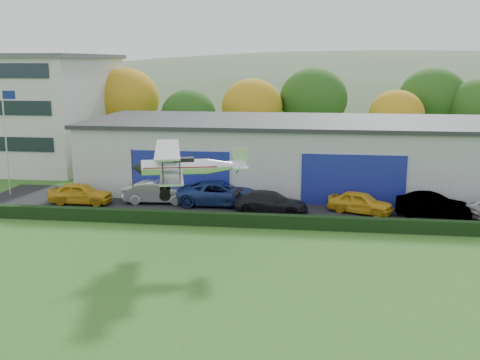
# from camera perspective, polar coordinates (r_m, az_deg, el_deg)

# --- Properties ---
(apron) EXTENTS (48.00, 9.00, 0.05)m
(apron) POSITION_cam_1_polar(r_m,az_deg,el_deg) (39.00, 8.23, -2.85)
(apron) COLOR black
(apron) RESTS_ON ground
(hedge) EXTENTS (46.00, 0.60, 0.80)m
(hedge) POSITION_cam_1_polar(r_m,az_deg,el_deg) (34.27, 8.29, -4.25)
(hedge) COLOR black
(hedge) RESTS_ON ground
(hangar) EXTENTS (40.60, 12.60, 5.30)m
(hangar) POSITION_cam_1_polar(r_m,az_deg,el_deg) (45.36, 10.81, 2.52)
(hangar) COLOR #B2B7BC
(hangar) RESTS_ON ground
(flagpole) EXTENTS (1.05, 0.10, 8.00)m
(flagpole) POSITION_cam_1_polar(r_m,az_deg,el_deg) (45.04, -22.20, 4.52)
(flagpole) COLOR silver
(flagpole) RESTS_ON ground
(tree_belt) EXTENTS (75.70, 13.22, 10.12)m
(tree_belt) POSITION_cam_1_polar(r_m,az_deg,el_deg) (57.55, 6.13, 7.54)
(tree_belt) COLOR #3D2614
(tree_belt) RESTS_ON ground
(distant_hills) EXTENTS (430.00, 196.00, 56.00)m
(distant_hills) POSITION_cam_1_polar(r_m,az_deg,el_deg) (158.56, 5.19, 3.44)
(distant_hills) COLOR #4C6642
(distant_hills) RESTS_ON ground
(car_0) EXTENTS (4.37, 1.83, 1.48)m
(car_0) POSITION_cam_1_polar(r_m,az_deg,el_deg) (41.20, -15.57, -1.29)
(car_0) COLOR gold
(car_0) RESTS_ON apron
(car_1) EXTENTS (4.87, 2.08, 1.56)m
(car_1) POSITION_cam_1_polar(r_m,az_deg,el_deg) (40.36, -8.20, -1.17)
(car_1) COLOR silver
(car_1) RESTS_ON apron
(car_2) EXTENTS (5.89, 2.87, 1.61)m
(car_2) POSITION_cam_1_polar(r_m,az_deg,el_deg) (39.38, -1.99, -1.35)
(car_2) COLOR navy
(car_2) RESTS_ON apron
(car_3) EXTENTS (5.01, 2.43, 1.40)m
(car_3) POSITION_cam_1_polar(r_m,az_deg,el_deg) (37.38, 3.09, -2.23)
(car_3) COLOR black
(car_3) RESTS_ON apron
(car_4) EXTENTS (4.50, 3.13, 1.42)m
(car_4) POSITION_cam_1_polar(r_m,az_deg,el_deg) (38.10, 11.91, -2.19)
(car_4) COLOR gold
(car_4) RESTS_ON apron
(car_5) EXTENTS (4.77, 2.26, 1.51)m
(car_5) POSITION_cam_1_polar(r_m,az_deg,el_deg) (38.37, 18.62, -2.40)
(car_5) COLOR gray
(car_5) RESTS_ON apron
(biplane) EXTENTS (6.12, 6.95, 2.59)m
(biplane) POSITION_cam_1_polar(r_m,az_deg,el_deg) (29.99, -5.49, 1.46)
(biplane) COLOR silver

